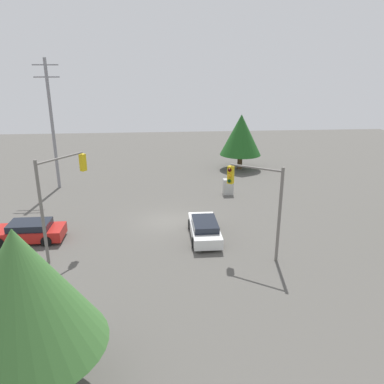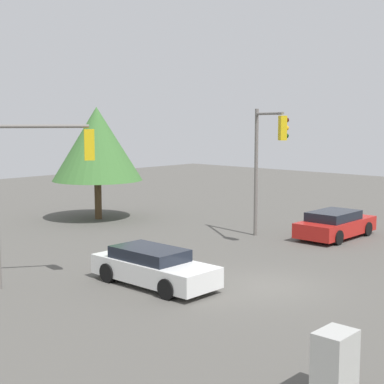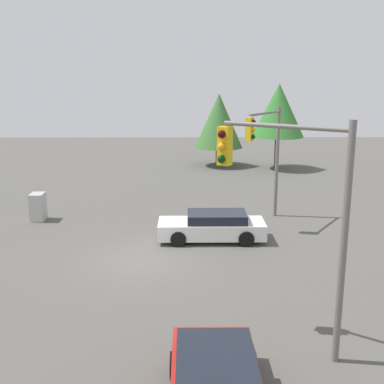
% 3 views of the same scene
% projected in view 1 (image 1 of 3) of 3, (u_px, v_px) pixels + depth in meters
% --- Properties ---
extents(ground_plane, '(80.00, 80.00, 0.00)m').
position_uv_depth(ground_plane, '(167.00, 222.00, 27.65)').
color(ground_plane, '#54514C').
extents(sedan_white, '(1.92, 4.73, 1.28)m').
position_uv_depth(sedan_white, '(204.00, 229.00, 24.91)').
color(sedan_white, silver).
rests_on(sedan_white, ground_plane).
extents(sedan_red, '(4.66, 2.07, 1.32)m').
position_uv_depth(sedan_red, '(28.00, 231.00, 24.44)').
color(sedan_red, red).
rests_on(sedan_red, ground_plane).
extents(traffic_signal_main, '(2.22, 3.09, 6.18)m').
position_uv_depth(traffic_signal_main, '(59.00, 188.00, 21.61)').
color(traffic_signal_main, slate).
rests_on(traffic_signal_main, ground_plane).
extents(traffic_signal_cross, '(2.85, 2.08, 5.70)m').
position_uv_depth(traffic_signal_cross, '(258.00, 195.00, 21.51)').
color(traffic_signal_cross, slate).
rests_on(traffic_signal_cross, ground_plane).
extents(utility_pole_tall, '(2.20, 0.28, 11.64)m').
position_uv_depth(utility_pole_tall, '(52.00, 122.00, 33.54)').
color(utility_pole_tall, gray).
rests_on(utility_pole_tall, ground_plane).
extents(electrical_cabinet, '(0.89, 0.66, 1.40)m').
position_uv_depth(electrical_cabinet, '(228.00, 187.00, 33.39)').
color(electrical_cabinet, '#B2B2AD').
rests_on(electrical_cabinet, ground_plane).
extents(tree_corner, '(4.51, 4.51, 6.03)m').
position_uv_depth(tree_corner, '(241.00, 135.00, 40.80)').
color(tree_corner, '#4C3823').
rests_on(tree_corner, ground_plane).
extents(tree_right, '(5.11, 5.11, 6.38)m').
position_uv_depth(tree_right, '(21.00, 290.00, 11.64)').
color(tree_right, '#4C3823').
rests_on(tree_right, ground_plane).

